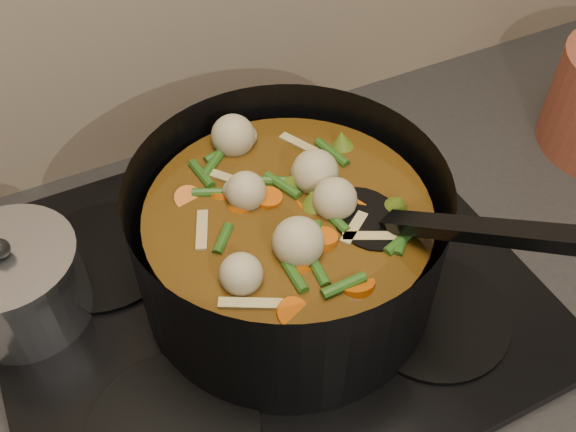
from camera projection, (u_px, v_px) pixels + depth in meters
name	position (u px, v px, depth m)	size (l,w,h in m)	color
stovetop	(262.00, 289.00, 0.79)	(0.62, 0.54, 0.03)	black
stockpot	(289.00, 241.00, 0.73)	(0.41, 0.46, 0.25)	black
saucepan	(18.00, 284.00, 0.72)	(0.15, 0.15, 0.13)	silver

